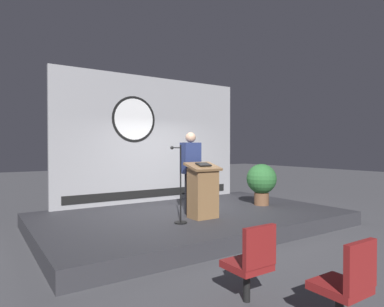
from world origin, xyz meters
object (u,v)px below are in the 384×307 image
potted_plant (262,181)px  audience_chair_right (252,260)px  microphone_stand (179,196)px  speaker_person (191,172)px  audience_chair_left (348,281)px  podium (203,191)px

potted_plant → audience_chair_right: 4.70m
microphone_stand → speaker_person: bearing=42.6°
audience_chair_left → audience_chair_right: 0.97m
podium → audience_chair_left: bearing=-104.9°
speaker_person → audience_chair_left: size_ratio=1.97×
potted_plant → audience_chair_right: bearing=-136.6°
microphone_stand → audience_chair_left: bearing=-95.8°
podium → audience_chair_right: 3.10m
microphone_stand → audience_chair_right: (-0.70, -2.68, -0.32)m
audience_chair_right → podium: bearing=64.7°
speaker_person → audience_chair_left: 4.36m
speaker_person → potted_plant: (2.07, -0.06, -0.29)m
microphone_stand → audience_chair_left: 3.63m
audience_chair_left → microphone_stand: bearing=84.2°
podium → audience_chair_left: 3.85m
podium → potted_plant: 2.13m
audience_chair_left → podium: bearing=75.1°
podium → microphone_stand: microphone_stand is taller
podium → microphone_stand: size_ratio=0.76×
podium → audience_chair_right: (-1.32, -2.79, -0.35)m
speaker_person → potted_plant: bearing=-1.5°
speaker_person → potted_plant: speaker_person is taller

